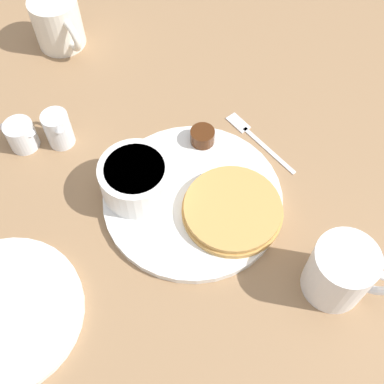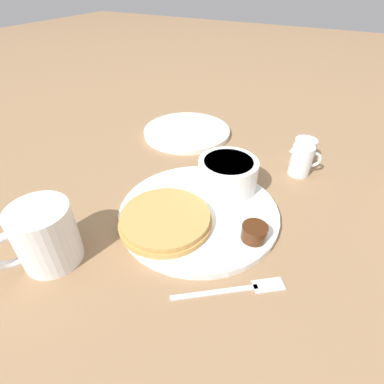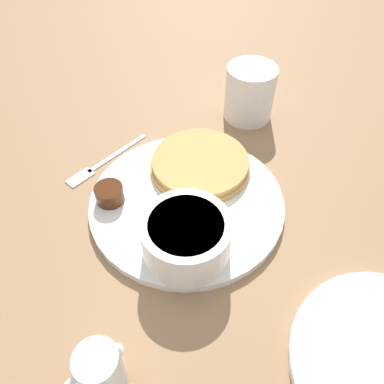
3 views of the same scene
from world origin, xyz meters
name	(u,v)px [view 3 (image 3 of 3)]	position (x,y,z in m)	size (l,w,h in m)	color
ground_plane	(187,205)	(0.00, 0.00, 0.00)	(4.00, 4.00, 0.00)	#93704C
plate	(187,202)	(0.00, 0.00, 0.01)	(0.27, 0.27, 0.01)	white
pancake_stack	(200,164)	(-0.06, 0.03, 0.02)	(0.15, 0.15, 0.02)	tan
bowl	(186,237)	(0.08, -0.02, 0.04)	(0.11, 0.11, 0.05)	white
syrup_cup	(110,194)	(-0.02, -0.10, 0.02)	(0.04, 0.04, 0.02)	#47230F
butter_ramekin	(173,256)	(0.10, -0.03, 0.03)	(0.04, 0.04, 0.04)	white
coffee_mug	(250,92)	(-0.18, 0.14, 0.05)	(0.11, 0.08, 0.09)	white
creamer_pitcher_near	(100,370)	(0.21, -0.12, 0.03)	(0.04, 0.06, 0.06)	white
fork	(99,164)	(-0.10, -0.12, 0.00)	(0.10, 0.13, 0.00)	silver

